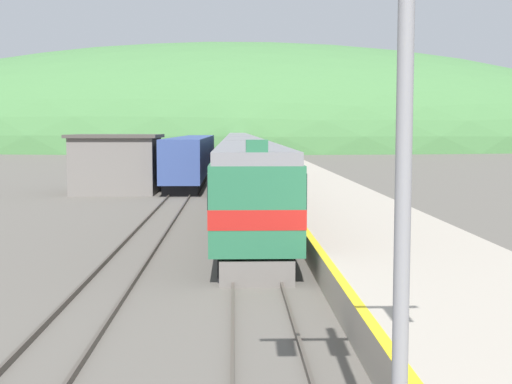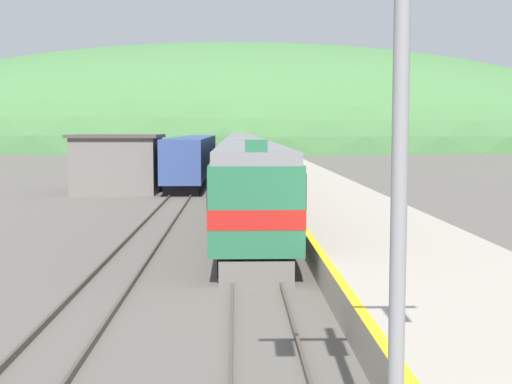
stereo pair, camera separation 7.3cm
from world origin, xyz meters
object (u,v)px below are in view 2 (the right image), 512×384
carriage_fourth (240,147)px  siding_train (194,158)px  signal_mast_main (402,28)px  carriage_second (244,162)px  carriage_third (241,152)px  express_train_lead_car (250,186)px  carriage_fifth (239,144)px

carriage_fourth → siding_train: (-4.41, -32.98, -0.14)m
carriage_fourth → signal_mast_main: 90.13m
siding_train → signal_mast_main: 57.49m
carriage_second → carriage_third: size_ratio=1.00×
carriage_third → carriage_fourth: size_ratio=1.00×
signal_mast_main → siding_train: bearing=95.8°
express_train_lead_car → carriage_third: bearing=90.0°
express_train_lead_car → carriage_fourth: (0.00, 67.42, -0.01)m
signal_mast_main → carriage_second: bearing=91.7°
carriage_fourth → siding_train: carriage_fourth is taller
express_train_lead_car → signal_mast_main: (1.36, -22.62, 3.67)m
express_train_lead_car → siding_train: size_ratio=0.62×
carriage_fifth → signal_mast_main: 112.51m
siding_train → signal_mast_main: bearing=-84.2°
carriage_third → carriage_fourth: 22.39m
carriage_third → siding_train: 11.47m
carriage_second → carriage_fifth: bearing=90.0°
express_train_lead_car → siding_train: (-4.41, 34.45, -0.15)m
carriage_fourth → carriage_third: bearing=-90.0°
carriage_fifth → carriage_second: bearing=-90.0°
express_train_lead_car → carriage_fourth: bearing=90.0°
carriage_fourth → express_train_lead_car: bearing=-90.0°
carriage_fourth → carriage_fifth: size_ratio=1.00×
carriage_fourth → carriage_fifth: (0.00, 22.39, 0.00)m
carriage_fourth → signal_mast_main: size_ratio=2.54×
carriage_fourth → siding_train: size_ratio=0.62×
carriage_second → signal_mast_main: size_ratio=2.54×
carriage_fifth → signal_mast_main: size_ratio=2.54×
carriage_second → signal_mast_main: bearing=-88.3°
express_train_lead_car → carriage_fifth: bearing=90.0°
carriage_second → carriage_fourth: same height
carriage_fifth → siding_train: (-4.41, -55.37, -0.14)m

